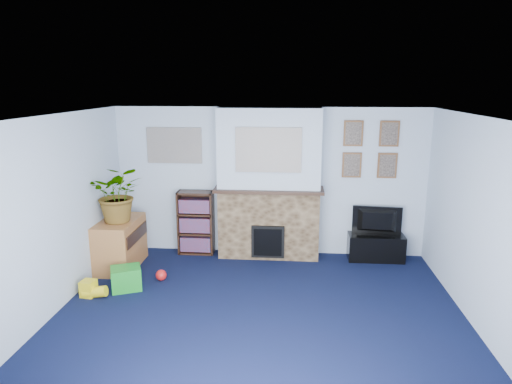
# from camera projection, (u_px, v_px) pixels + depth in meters

# --- Properties ---
(floor) EXTENTS (5.00, 4.50, 0.01)m
(floor) POSITION_uv_depth(u_px,v_px,m) (259.00, 318.00, 5.50)
(floor) COLOR black
(floor) RESTS_ON ground
(ceiling) EXTENTS (5.00, 4.50, 0.01)m
(ceiling) POSITION_uv_depth(u_px,v_px,m) (259.00, 117.00, 4.94)
(ceiling) COLOR white
(ceiling) RESTS_ON wall_back
(wall_back) EXTENTS (5.00, 0.04, 2.40)m
(wall_back) POSITION_uv_depth(u_px,v_px,m) (270.00, 182.00, 7.40)
(wall_back) COLOR silver
(wall_back) RESTS_ON ground
(wall_front) EXTENTS (5.00, 0.04, 2.40)m
(wall_front) POSITION_uv_depth(u_px,v_px,m) (233.00, 323.00, 3.04)
(wall_front) COLOR silver
(wall_front) RESTS_ON ground
(wall_left) EXTENTS (0.04, 4.50, 2.40)m
(wall_left) POSITION_uv_depth(u_px,v_px,m) (50.00, 218.00, 5.42)
(wall_left) COLOR silver
(wall_left) RESTS_ON ground
(wall_right) EXTENTS (0.04, 4.50, 2.40)m
(wall_right) POSITION_uv_depth(u_px,v_px,m) (485.00, 229.00, 5.02)
(wall_right) COLOR silver
(wall_right) RESTS_ON ground
(chimney_breast) EXTENTS (1.72, 0.50, 2.40)m
(chimney_breast) POSITION_uv_depth(u_px,v_px,m) (269.00, 186.00, 7.21)
(chimney_breast) COLOR brown
(chimney_breast) RESTS_ON ground
(collage_main) EXTENTS (1.00, 0.03, 0.68)m
(collage_main) POSITION_uv_depth(u_px,v_px,m) (268.00, 150.00, 6.86)
(collage_main) COLOR gray
(collage_main) RESTS_ON chimney_breast
(collage_left) EXTENTS (0.90, 0.03, 0.58)m
(collage_left) POSITION_uv_depth(u_px,v_px,m) (174.00, 145.00, 7.38)
(collage_left) COLOR gray
(collage_left) RESTS_ON wall_back
(portrait_tl) EXTENTS (0.30, 0.03, 0.40)m
(portrait_tl) POSITION_uv_depth(u_px,v_px,m) (353.00, 133.00, 7.09)
(portrait_tl) COLOR brown
(portrait_tl) RESTS_ON wall_back
(portrait_tr) EXTENTS (0.30, 0.03, 0.40)m
(portrait_tr) POSITION_uv_depth(u_px,v_px,m) (389.00, 134.00, 7.05)
(portrait_tr) COLOR brown
(portrait_tr) RESTS_ON wall_back
(portrait_bl) EXTENTS (0.30, 0.03, 0.40)m
(portrait_bl) POSITION_uv_depth(u_px,v_px,m) (352.00, 165.00, 7.21)
(portrait_bl) COLOR brown
(portrait_bl) RESTS_ON wall_back
(portrait_br) EXTENTS (0.30, 0.03, 0.40)m
(portrait_br) POSITION_uv_depth(u_px,v_px,m) (387.00, 166.00, 7.16)
(portrait_br) COLOR brown
(portrait_br) RESTS_ON wall_back
(tv_stand) EXTENTS (0.87, 0.37, 0.41)m
(tv_stand) POSITION_uv_depth(u_px,v_px,m) (376.00, 246.00, 7.27)
(tv_stand) COLOR black
(tv_stand) RESTS_ON ground
(television) EXTENTS (0.78, 0.18, 0.44)m
(television) POSITION_uv_depth(u_px,v_px,m) (377.00, 221.00, 7.20)
(television) COLOR black
(television) RESTS_ON tv_stand
(bookshelf) EXTENTS (0.58, 0.28, 1.05)m
(bookshelf) POSITION_uv_depth(u_px,v_px,m) (196.00, 224.00, 7.52)
(bookshelf) COLOR black
(bookshelf) RESTS_ON ground
(sideboard) EXTENTS (0.53, 0.96, 0.74)m
(sideboard) POSITION_uv_depth(u_px,v_px,m) (120.00, 245.00, 6.97)
(sideboard) COLOR #A36534
(sideboard) RESTS_ON ground
(potted_plant) EXTENTS (0.87, 0.79, 0.85)m
(potted_plant) POSITION_uv_depth(u_px,v_px,m) (118.00, 194.00, 6.73)
(potted_plant) COLOR #26661E
(potted_plant) RESTS_ON sideboard
(mantel_clock) EXTENTS (0.10, 0.06, 0.13)m
(mantel_clock) POSITION_uv_depth(u_px,v_px,m) (261.00, 184.00, 7.16)
(mantel_clock) COLOR gold
(mantel_clock) RESTS_ON chimney_breast
(mantel_candle) EXTENTS (0.06, 0.06, 0.18)m
(mantel_candle) POSITION_uv_depth(u_px,v_px,m) (292.00, 184.00, 7.12)
(mantel_candle) COLOR #B2BFC6
(mantel_candle) RESTS_ON chimney_breast
(mantel_teddy) EXTENTS (0.14, 0.14, 0.14)m
(mantel_teddy) POSITION_uv_depth(u_px,v_px,m) (231.00, 184.00, 7.20)
(mantel_teddy) COLOR gray
(mantel_teddy) RESTS_ON chimney_breast
(mantel_can) EXTENTS (0.05, 0.05, 0.11)m
(mantel_can) POSITION_uv_depth(u_px,v_px,m) (310.00, 185.00, 7.10)
(mantel_can) COLOR yellow
(mantel_can) RESTS_ON chimney_breast
(green_crate) EXTENTS (0.48, 0.44, 0.31)m
(green_crate) POSITION_uv_depth(u_px,v_px,m) (126.00, 279.00, 6.24)
(green_crate) COLOR #198C26
(green_crate) RESTS_ON ground
(toy_ball) EXTENTS (0.16, 0.16, 0.16)m
(toy_ball) POSITION_uv_depth(u_px,v_px,m) (161.00, 274.00, 6.53)
(toy_ball) COLOR red
(toy_ball) RESTS_ON ground
(toy_block) EXTENTS (0.20, 0.20, 0.22)m
(toy_block) POSITION_uv_depth(u_px,v_px,m) (89.00, 288.00, 6.05)
(toy_block) COLOR yellow
(toy_block) RESTS_ON ground
(toy_tube) EXTENTS (0.33, 0.15, 0.19)m
(toy_tube) POSITION_uv_depth(u_px,v_px,m) (95.00, 292.00, 6.02)
(toy_tube) COLOR yellow
(toy_tube) RESTS_ON ground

